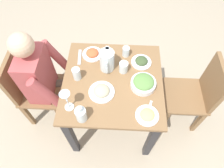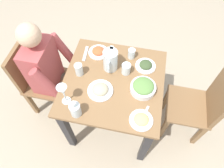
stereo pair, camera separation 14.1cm
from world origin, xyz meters
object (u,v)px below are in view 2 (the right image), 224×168
Objects in this scene: chair_far at (199,105)px; wine_glass at (63,91)px; plate_rice_curry at (98,52)px; water_glass_by_pitcher at (132,54)px; salad_bowl at (143,87)px; water_glass_far_right at (126,69)px; plate_beans at (100,90)px; water_glass_far_left at (79,70)px; chair_near at (38,77)px; dining_table at (113,90)px; oil_carafe at (75,110)px; diner_near at (54,72)px; plate_fries at (141,120)px; water_pitcher at (110,60)px; plate_dolmas at (146,65)px.

chair_far is 1.22m from wine_glass.
plate_rice_curry is 0.55m from wine_glass.
chair_far is 9.45× the size of water_glass_by_pitcher.
water_glass_far_right reaches higher than salad_bowl.
water_glass_far_left is (-0.13, -0.21, 0.04)m from plate_beans.
water_glass_by_pitcher is (-0.18, 0.02, -0.00)m from water_glass_far_right.
water_glass_far_left is at bearing 82.64° from chair_near.
dining_table is 0.50m from wine_glass.
oil_carafe is at bearing -31.28° from dining_table.
diner_near reaches higher than plate_rice_curry.
dining_table is 7.29× the size of water_glass_far_left.
plate_fries is 1.76× the size of water_glass_far_right.
plate_beans is (0.25, -0.03, -0.08)m from water_pitcher.
diner_near is at bearing -97.52° from dining_table.
water_glass_far_right is 1.08× the size of water_glass_by_pitcher.
plate_rice_curry is (-0.19, 0.39, 0.15)m from diner_near.
chair_far is (-0.09, 0.78, -0.13)m from dining_table.
chair_near is 7.67× the size of water_glass_far_left.
chair_near is at bearing -83.07° from plate_dolmas.
plate_rice_curry is 1.08× the size of oil_carafe.
chair_near is at bearing -95.58° from dining_table.
water_pitcher reaches higher than chair_far.
water_glass_by_pitcher is at bearing 124.42° from water_glass_far_left.
water_glass_far_right is (-0.14, -0.16, 0.01)m from salad_bowl.
salad_bowl is 2.21× the size of water_glass_by_pitcher.
chair_far is 0.63m from plate_dolmas.
chair_near is 0.82m from water_pitcher.
water_glass_far_left is (-0.01, -0.29, 0.20)m from dining_table.
plate_dolmas is (-0.07, 0.29, -0.08)m from water_pitcher.
water_glass_far_right is at bearing 132.40° from wine_glass.
water_pitcher is at bearing -92.81° from chair_far.
diner_near is 0.85m from salad_bowl.
water_glass_far_right is at bearing 80.02° from water_pitcher.
plate_dolmas reaches higher than plate_rice_curry.
water_glass_far_right is at bearing -132.32° from salad_bowl.
plate_fries is 0.59m from wine_glass.
diner_near is at bearing -102.41° from water_glass_far_left.
water_glass_far_left is (0.09, -0.37, 0.01)m from water_glass_far_right.
dining_table is at bearing -19.75° from water_glass_by_pitcher.
water_glass_far_right is 0.54m from wine_glass.
water_glass_by_pitcher is at bearing 174.33° from water_glass_far_right.
water_pitcher reaches higher than plate_rice_curry.
water_pitcher is at bearing 116.11° from water_glass_far_left.
plate_rice_curry is at bearing -87.73° from water_glass_by_pitcher.
chair_near is 0.71m from wine_glass.
salad_bowl is (0.12, 1.02, 0.32)m from chair_near.
plate_fries is at bearing 65.99° from diner_near.
diner_near is 6.68× the size of plate_fries.
diner_near is at bearing -89.52° from chair_far.
water_pitcher is (-0.04, -0.84, 0.38)m from chair_far.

